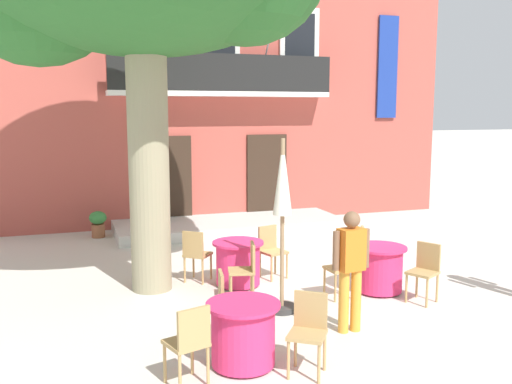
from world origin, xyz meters
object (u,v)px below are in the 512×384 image
cafe_chair_near_tree_0 (369,249)px  cafe_table_front (238,263)px  cafe_table_middle (243,334)px  pedestrian_mid_plaza (351,264)px  cafe_chair_middle_2 (309,327)px  cafe_chair_front_2 (246,267)px  cafe_chair_middle_1 (189,340)px  cafe_chair_front_0 (271,248)px  cafe_chair_front_1 (196,252)px  cafe_chair_middle_0 (229,301)px  cafe_chair_near_tree_2 (425,268)px  cafe_chair_near_tree_1 (342,266)px  ground_planter_left (98,223)px  cafe_table_near_tree (379,268)px  cafe_umbrella (283,200)px

cafe_chair_near_tree_0 → cafe_table_front: bearing=171.7°
cafe_table_middle → pedestrian_mid_plaza: (1.66, 0.53, 0.53)m
cafe_chair_middle_2 → cafe_chair_front_2: size_ratio=1.00×
cafe_table_front → pedestrian_mid_plaza: bearing=-70.7°
cafe_chair_middle_1 → cafe_chair_front_0: (2.21, 3.51, 0.00)m
cafe_chair_front_1 → cafe_chair_middle_0: bearing=-93.1°
cafe_chair_near_tree_2 → cafe_chair_middle_0: 3.31m
cafe_chair_near_tree_1 → ground_planter_left: bearing=120.5°
pedestrian_mid_plaza → cafe_chair_front_2: bearing=119.5°
cafe_chair_middle_1 → cafe_table_front: size_ratio=1.05×
cafe_table_middle → cafe_table_near_tree: bearing=32.7°
cafe_chair_near_tree_0 → cafe_table_front: size_ratio=1.05×
cafe_chair_near_tree_0 → cafe_umbrella: bearing=-152.9°
cafe_chair_middle_0 → cafe_chair_middle_1: bearing=-125.3°
cafe_table_front → cafe_chair_front_1: bearing=147.0°
cafe_table_near_tree → ground_planter_left: (-4.11, 5.60, -0.05)m
cafe_chair_near_tree_1 → cafe_umbrella: size_ratio=0.36×
cafe_chair_near_tree_2 → cafe_chair_middle_0: same height
cafe_chair_front_2 → ground_planter_left: bearing=110.1°
cafe_chair_middle_1 → cafe_umbrella: size_ratio=0.36×
cafe_table_near_tree → cafe_umbrella: bearing=-170.0°
cafe_chair_near_tree_1 → cafe_table_middle: bearing=-141.2°
cafe_chair_middle_0 → cafe_umbrella: (1.03, 0.79, 1.14)m
cafe_chair_middle_0 → ground_planter_left: 6.83m
cafe_umbrella → ground_planter_left: cafe_umbrella is taller
cafe_chair_middle_1 → cafe_umbrella: 2.80m
cafe_table_near_tree → ground_planter_left: size_ratio=1.41×
cafe_table_near_tree → cafe_chair_middle_1: (-3.60, -2.16, 0.14)m
cafe_table_near_tree → cafe_chair_middle_2: cafe_chair_middle_2 is taller
cafe_chair_near_tree_2 → cafe_table_front: cafe_chair_near_tree_2 is taller
cafe_table_middle → cafe_chair_front_0: size_ratio=0.95×
cafe_chair_near_tree_1 → cafe_chair_near_tree_2: bearing=-23.2°
cafe_table_middle → cafe_chair_middle_2: 0.77m
cafe_table_near_tree → cafe_table_middle: size_ratio=1.00×
cafe_chair_near_tree_0 → cafe_table_middle: bearing=-140.3°
cafe_table_near_tree → cafe_chair_middle_2: size_ratio=0.95×
cafe_chair_middle_0 → ground_planter_left: cafe_chair_middle_0 is taller
cafe_chair_near_tree_2 → cafe_table_middle: bearing=-159.6°
cafe_chair_near_tree_0 → cafe_chair_front_1: bearing=165.8°
cafe_chair_front_0 → cafe_chair_middle_1: bearing=-122.2°
cafe_chair_middle_2 → cafe_chair_front_0: size_ratio=1.00×
cafe_chair_near_tree_1 → cafe_chair_middle_2: 2.60m
cafe_umbrella → cafe_table_near_tree: bearing=10.0°
cafe_table_near_tree → cafe_chair_middle_0: size_ratio=0.95×
cafe_chair_near_tree_0 → cafe_chair_middle_2: 3.86m
cafe_chair_near_tree_2 → cafe_chair_front_1: bearing=146.3°
cafe_chair_middle_1 → cafe_umbrella: cafe_umbrella is taller
cafe_chair_near_tree_1 → cafe_chair_middle_0: size_ratio=1.00×
cafe_chair_near_tree_2 → ground_planter_left: size_ratio=1.48×
cafe_chair_near_tree_1 → cafe_chair_middle_1: size_ratio=1.00×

